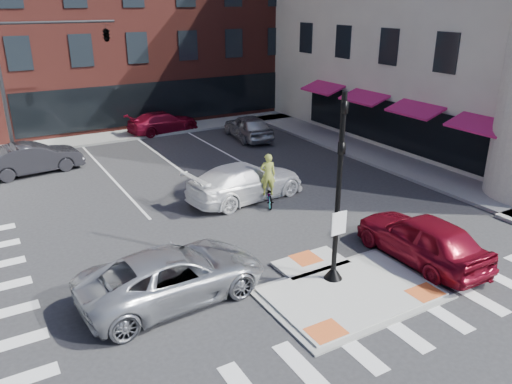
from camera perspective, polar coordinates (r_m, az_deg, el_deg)
ground at (r=16.29m, az=9.64°, el=-10.63°), size 120.00×120.00×0.00m
refuge_island at (r=16.09m, az=10.25°, el=-10.88°), size 5.40×4.65×0.13m
sidewalk_e at (r=29.79m, az=13.60°, el=4.14°), size 3.00×24.00×0.15m
sidewalk_n at (r=35.65m, az=-9.42°, el=7.22°), size 26.00×3.00×0.15m
building_n at (r=44.14m, az=-15.08°, el=19.60°), size 24.40×18.40×15.50m
building_e at (r=37.74m, az=25.70°, el=18.54°), size 21.90×23.90×17.70m
building_far_left at (r=62.74m, az=-26.50°, el=15.88°), size 10.00×12.00×10.00m
building_far_right at (r=66.99m, az=-15.23°, el=18.34°), size 12.00×12.00×12.00m
signal_pole at (r=15.46m, az=9.25°, el=-2.53°), size 0.60×0.60×5.98m
mast_arm_signal at (r=29.09m, az=-19.54°, el=15.50°), size 6.10×2.24×8.00m
silver_suv at (r=15.33m, az=-9.41°, el=-9.32°), size 5.86×3.00×1.58m
red_sedan at (r=18.11m, az=18.44°, el=-4.99°), size 2.05×5.00×1.70m
white_pickup at (r=22.50m, az=-1.13°, el=1.21°), size 5.89×2.97×1.64m
bg_car_dark at (r=28.37m, az=-24.14°, el=3.54°), size 5.02×2.25×1.60m
bg_car_silver at (r=32.48m, az=-0.91°, el=7.46°), size 2.38×4.87×1.60m
bg_car_red at (r=34.75m, az=-10.57°, el=7.86°), size 5.08×2.57×1.41m
cyclist at (r=21.88m, az=1.34°, el=0.52°), size 1.29×1.98×2.33m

